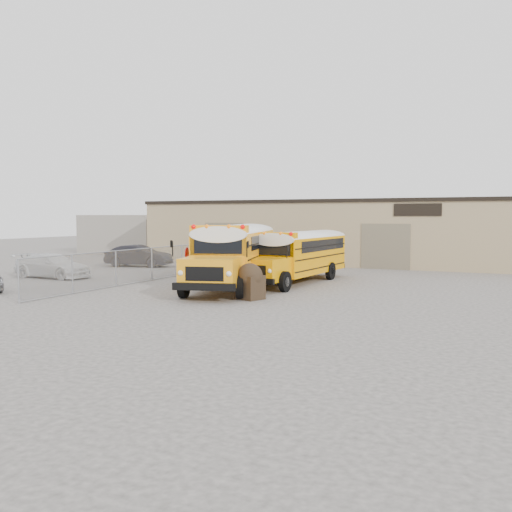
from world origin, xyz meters
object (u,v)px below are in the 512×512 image
at_px(tarp_bundle, 250,281).
at_px(car_dark, 139,256).
at_px(school_bus_right, 336,247).
at_px(school_bus_left, 256,244).
at_px(car_white, 52,266).

relative_size(tarp_bundle, car_dark, 0.34).
bearing_deg(school_bus_right, school_bus_left, -150.95).
distance_m(car_white, car_dark, 7.95).
bearing_deg(car_white, tarp_bundle, -101.01).
height_order(school_bus_left, tarp_bundle, school_bus_left).
bearing_deg(school_bus_right, tarp_bundle, -89.55).
distance_m(school_bus_left, tarp_bundle, 10.97).
height_order(tarp_bundle, car_dark, tarp_bundle).
bearing_deg(school_bus_left, car_white, -142.52).
height_order(school_bus_left, car_dark, school_bus_left).
bearing_deg(school_bus_right, car_white, -145.00).
bearing_deg(tarp_bundle, school_bus_left, 113.76).
bearing_deg(car_white, school_bus_left, -52.06).
distance_m(school_bus_left, school_bus_right, 4.93).
bearing_deg(car_dark, school_bus_right, -94.28).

